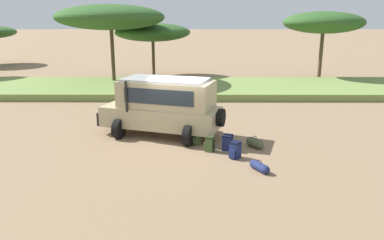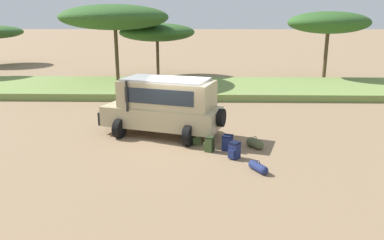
{
  "view_description": "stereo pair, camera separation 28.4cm",
  "coord_description": "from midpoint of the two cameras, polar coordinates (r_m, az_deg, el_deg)",
  "views": [
    {
      "loc": [
        0.61,
        -14.71,
        4.82
      ],
      "look_at": [
        0.54,
        -0.69,
        1.0
      ],
      "focal_mm": 35.0,
      "sensor_mm": 36.0,
      "label": 1
    },
    {
      "loc": [
        0.89,
        -14.7,
        4.82
      ],
      "look_at": [
        0.54,
        -0.69,
        1.0
      ],
      "focal_mm": 35.0,
      "sensor_mm": 36.0,
      "label": 2
    }
  ],
  "objects": [
    {
      "name": "grass_bank",
      "position": [
        25.71,
        -0.25,
        4.94
      ],
      "size": [
        120.0,
        7.0,
        0.44
      ],
      "color": "olive",
      "rests_on": "ground_plane"
    },
    {
      "name": "acacia_tree_right_mid",
      "position": [
        31.95,
        -5.08,
        13.17
      ],
      "size": [
        6.23,
        6.82,
        4.45
      ],
      "color": "brown",
      "rests_on": "ground_plane"
    },
    {
      "name": "backpack_cluster_center",
      "position": [
        14.18,
        6.04,
        -3.49
      ],
      "size": [
        0.5,
        0.49,
        0.59
      ],
      "color": "navy",
      "rests_on": "ground_plane"
    },
    {
      "name": "acacia_tree_centre_back",
      "position": [
        27.74,
        -11.39,
        15.09
      ],
      "size": [
        7.57,
        8.31,
        5.77
      ],
      "color": "brown",
      "rests_on": "ground_plane"
    },
    {
      "name": "duffel_bag_low_black_case",
      "position": [
        12.46,
        10.7,
        -7.09
      ],
      "size": [
        0.58,
        0.81,
        0.39
      ],
      "color": "navy",
      "rests_on": "ground_plane"
    },
    {
      "name": "ground_plane",
      "position": [
        15.49,
        -1.41,
        -2.89
      ],
      "size": [
        320.0,
        320.0,
        0.0
      ],
      "primitive_type": "plane",
      "color": "#8C7051"
    },
    {
      "name": "backpack_beside_front_wheel",
      "position": [
        13.39,
        7.08,
        -4.62
      ],
      "size": [
        0.47,
        0.48,
        0.61
      ],
      "color": "navy",
      "rests_on": "ground_plane"
    },
    {
      "name": "acacia_tree_far_right",
      "position": [
        31.16,
        20.36,
        13.73
      ],
      "size": [
        6.16,
        5.31,
        5.34
      ],
      "color": "brown",
      "rests_on": "ground_plane"
    },
    {
      "name": "safari_vehicle",
      "position": [
        15.71,
        -3.73,
        2.24
      ],
      "size": [
        5.45,
        3.62,
        2.44
      ],
      "color": "tan",
      "rests_on": "ground_plane"
    },
    {
      "name": "duffel_bag_soft_canvas",
      "position": [
        14.62,
        10.13,
        -3.5
      ],
      "size": [
        0.62,
        0.75,
        0.47
      ],
      "color": "#4C5133",
      "rests_on": "ground_plane"
    },
    {
      "name": "backpack_near_rear_wheel",
      "position": [
        14.02,
        3.23,
        -3.69
      ],
      "size": [
        0.44,
        0.43,
        0.57
      ],
      "color": "#42562D",
      "rests_on": "ground_plane"
    },
    {
      "name": "backpack_outermost",
      "position": [
        14.79,
        1.17,
        -2.74
      ],
      "size": [
        0.44,
        0.43,
        0.53
      ],
      "color": "#42562D",
      "rests_on": "ground_plane"
    }
  ]
}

